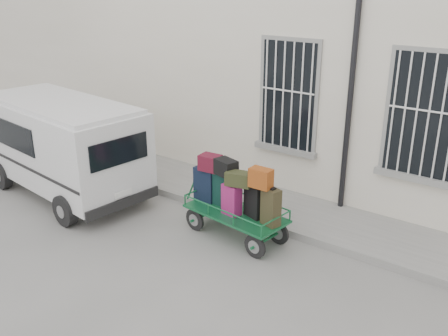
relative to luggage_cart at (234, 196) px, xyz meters
name	(u,v)px	position (x,y,z in m)	size (l,w,h in m)	color
ground	(218,258)	(0.25, -0.82, -0.81)	(80.00, 80.00, 0.00)	slate
building	(358,47)	(0.25, 4.67, 2.19)	(24.00, 5.15, 6.00)	beige
sidewalk	(282,209)	(0.25, 1.38, -0.73)	(24.00, 1.70, 0.15)	gray
luggage_cart	(234,196)	(0.00, 0.00, 0.00)	(2.30, 1.09, 1.51)	black
van	(63,142)	(-4.12, -0.58, 0.40)	(4.36, 2.28, 2.11)	silver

